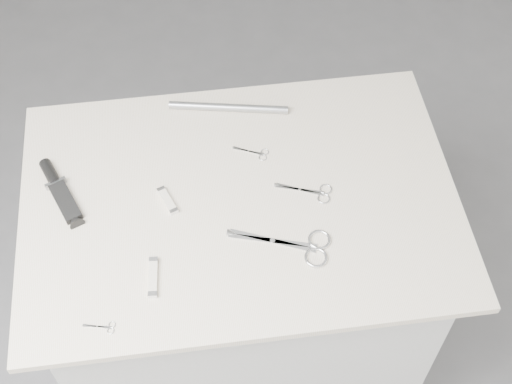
{
  "coord_description": "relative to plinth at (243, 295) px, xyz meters",
  "views": [
    {
      "loc": [
        -0.09,
        -0.95,
        2.25
      ],
      "look_at": [
        0.04,
        0.01,
        0.92
      ],
      "focal_mm": 50.0,
      "sensor_mm": 36.0,
      "label": 1
    }
  ],
  "objects": [
    {
      "name": "metal_rail",
      "position": [
        0.0,
        0.27,
        0.48
      ],
      "size": [
        0.3,
        0.08,
        0.02
      ],
      "primitive_type": "cylinder",
      "rotation": [
        0.0,
        1.57,
        -0.19
      ],
      "color": "#979A9F",
      "rests_on": "display_board"
    },
    {
      "name": "pocket_knife_a",
      "position": [
        -0.21,
        -0.18,
        0.48
      ],
      "size": [
        0.03,
        0.1,
        0.01
      ],
      "rotation": [
        0.0,
        0.0,
        1.5
      ],
      "color": "silver",
      "rests_on": "display_board"
    },
    {
      "name": "sheathed_knife",
      "position": [
        -0.41,
        0.08,
        0.48
      ],
      "size": [
        0.1,
        0.19,
        0.02
      ],
      "rotation": [
        0.0,
        0.0,
        1.97
      ],
      "color": "black",
      "rests_on": "display_board"
    },
    {
      "name": "pocket_knife_b",
      "position": [
        -0.16,
        0.01,
        0.48
      ],
      "size": [
        0.04,
        0.08,
        0.01
      ],
      "rotation": [
        0.0,
        0.0,
        1.94
      ],
      "color": "silver",
      "rests_on": "display_board"
    },
    {
      "name": "embroidery_scissors_a",
      "position": [
        0.17,
        -0.01,
        0.47
      ],
      "size": [
        0.13,
        0.08,
        0.0
      ],
      "rotation": [
        0.0,
        0.0,
        -0.36
      ],
      "color": "silver",
      "rests_on": "display_board"
    },
    {
      "name": "embroidery_scissors_b",
      "position": [
        0.05,
        0.13,
        0.47
      ],
      "size": [
        0.09,
        0.06,
        0.0
      ],
      "rotation": [
        0.0,
        0.0,
        -0.42
      ],
      "color": "silver",
      "rests_on": "display_board"
    },
    {
      "name": "plinth",
      "position": [
        0.0,
        0.0,
        0.0
      ],
      "size": [
        0.9,
        0.6,
        0.9
      ],
      "primitive_type": "cube",
      "color": "silver",
      "rests_on": "ground"
    },
    {
      "name": "large_shears",
      "position": [
        0.12,
        -0.15,
        0.47
      ],
      "size": [
        0.23,
        0.13,
        0.01
      ],
      "rotation": [
        0.0,
        0.0,
        -0.34
      ],
      "color": "silver",
      "rests_on": "display_board"
    },
    {
      "name": "tiny_scissors",
      "position": [
        -0.31,
        -0.28,
        0.47
      ],
      "size": [
        0.07,
        0.03,
        0.0
      ],
      "rotation": [
        0.0,
        0.0,
        -0.22
      ],
      "color": "silver",
      "rests_on": "display_board"
    },
    {
      "name": "display_board",
      "position": [
        0.0,
        0.0,
        0.46
      ],
      "size": [
        1.0,
        0.7,
        0.02
      ],
      "primitive_type": "cube",
      "color": "beige",
      "rests_on": "plinth"
    },
    {
      "name": "ground",
      "position": [
        0.0,
        0.0,
        -0.46
      ],
      "size": [
        4.0,
        4.0,
        0.01
      ],
      "primitive_type": "cube",
      "color": "slate",
      "rests_on": "ground"
    }
  ]
}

